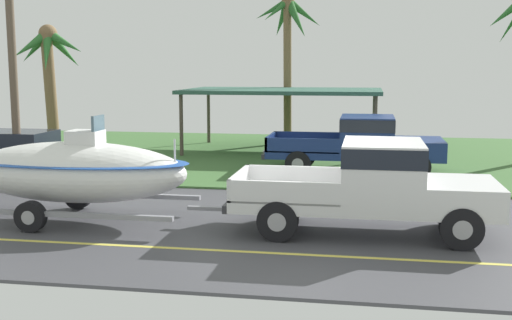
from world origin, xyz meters
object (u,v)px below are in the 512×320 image
pickup_truck_towing (380,183)px  palm_tree_mid (289,32)px  parked_sedan_near (16,154)px  utility_pole (12,46)px  boat_on_trailer (75,171)px  palm_tree_near_right (50,62)px  parked_pickup_background (366,141)px  carport_awning (283,92)px

pickup_truck_towing → palm_tree_mid: (-3.63, 14.36, 3.75)m
parked_sedan_near → utility_pole: bearing=-56.1°
pickup_truck_towing → palm_tree_mid: size_ratio=0.86×
boat_on_trailer → palm_tree_near_right: size_ratio=1.27×
palm_tree_mid → parked_pickup_background: bearing=-64.4°
carport_awning → parked_sedan_near: bearing=-137.2°
boat_on_trailer → parked_pickup_background: size_ratio=1.10×
parked_sedan_near → carport_awning: bearing=42.8°
parked_sedan_near → palm_tree_near_right: (-0.76, 3.87, 2.86)m
parked_sedan_near → palm_tree_near_right: bearing=101.1°
parked_sedan_near → palm_tree_mid: palm_tree_mid is taller
palm_tree_near_right → pickup_truck_towing: bearing=-37.7°
parked_pickup_background → parked_sedan_near: bearing=-168.3°
pickup_truck_towing → parked_sedan_near: 12.23m
boat_on_trailer → utility_pole: (-4.08, 4.65, 2.86)m
pickup_truck_towing → parked_pickup_background: pickup_truck_towing is taller
utility_pole → carport_awning: bearing=46.7°
pickup_truck_towing → palm_tree_near_right: bearing=142.3°
pickup_truck_towing → carport_awning: (-3.58, 12.15, 1.32)m
pickup_truck_towing → palm_tree_near_right: (-11.79, 9.11, 2.48)m
palm_tree_mid → utility_pole: bearing=-125.8°
pickup_truck_towing → palm_tree_near_right: 15.11m
parked_sedan_near → boat_on_trailer: bearing=-49.5°
pickup_truck_towing → parked_sedan_near: size_ratio=1.21×
carport_awning → boat_on_trailer: bearing=-103.8°
carport_awning → utility_pole: bearing=-133.3°
boat_on_trailer → carport_awning: size_ratio=0.82×
parked_sedan_near → palm_tree_mid: size_ratio=0.71×
boat_on_trailer → parked_sedan_near: boat_on_trailer is taller
palm_tree_mid → pickup_truck_towing: bearing=-75.8°
palm_tree_mid → carport_awning: bearing=-88.6°
utility_pole → parked_pickup_background: bearing=15.2°
utility_pole → palm_tree_near_right: bearing=104.5°
carport_awning → palm_tree_mid: bearing=91.4°
pickup_truck_towing → palm_tree_mid: bearing=104.2°
carport_awning → palm_tree_near_right: (-8.21, -3.03, 1.16)m
parked_pickup_background → parked_sedan_near: size_ratio=1.26×
pickup_truck_towing → utility_pole: utility_pole is taller
boat_on_trailer → parked_pickup_background: bearing=50.2°
parked_pickup_background → carport_awning: 5.86m
pickup_truck_towing → carport_awning: 12.73m
pickup_truck_towing → parked_pickup_background: 7.47m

